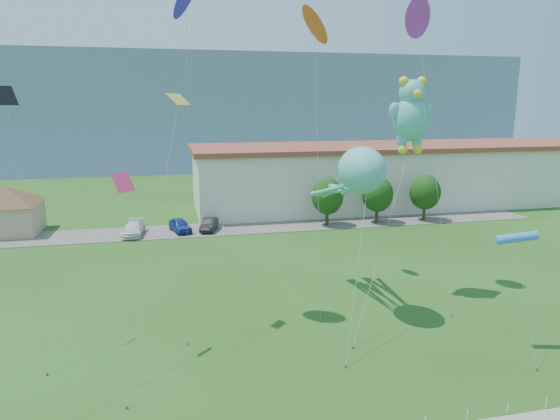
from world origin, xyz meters
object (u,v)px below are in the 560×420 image
at_px(parked_car_black, 209,224).
at_px(teddy_bear_kite, 411,113).
at_px(octopus_kite, 356,178).
at_px(warehouse, 416,174).
at_px(parked_car_blue, 180,225).
at_px(parked_car_white, 133,229).
at_px(pavilion, 7,206).

bearing_deg(parked_car_black, teddy_bear_kite, -44.08).
height_order(octopus_kite, teddy_bear_kite, teddy_bear_kite).
bearing_deg(warehouse, parked_car_black, -162.10).
bearing_deg(octopus_kite, parked_car_blue, 114.56).
relative_size(parked_car_blue, teddy_bear_kite, 0.27).
relative_size(parked_car_white, octopus_kite, 0.39).
xyz_separation_m(parked_car_black, octopus_kite, (7.61, -23.27, 8.20)).
xyz_separation_m(warehouse, parked_car_black, (-29.21, -9.43, -3.41)).
xyz_separation_m(octopus_kite, teddy_bear_kite, (4.71, 2.14, 3.98)).
bearing_deg(parked_car_blue, teddy_bear_kite, -69.89).
relative_size(warehouse, octopus_kite, 4.94).
distance_m(parked_car_blue, parked_car_black, 3.11).
bearing_deg(parked_car_white, parked_car_black, 8.04).
bearing_deg(pavilion, octopus_kite, -43.24).
distance_m(warehouse, octopus_kite, 39.49).
relative_size(pavilion, teddy_bear_kite, 0.60).
xyz_separation_m(pavilion, teddy_bear_kite, (33.11, -24.57, 9.87)).
height_order(pavilion, parked_car_blue, pavilion).
distance_m(parked_car_black, teddy_bear_kite, 27.33).
height_order(parked_car_white, octopus_kite, octopus_kite).
bearing_deg(pavilion, warehouse, 6.84).
relative_size(parked_car_black, teddy_bear_kite, 0.26).
xyz_separation_m(pavilion, parked_car_white, (12.89, -3.72, -2.27)).
bearing_deg(pavilion, parked_car_blue, -10.47).
bearing_deg(parked_car_black, parked_car_white, -162.27).
relative_size(parked_car_white, parked_car_black, 1.20).
bearing_deg(warehouse, parked_car_white, -165.32).
distance_m(warehouse, parked_car_black, 30.89).
bearing_deg(teddy_bear_kite, pavilion, 143.42).
height_order(parked_car_blue, teddy_bear_kite, teddy_bear_kite).
distance_m(parked_car_black, octopus_kite, 25.82).
height_order(parked_car_white, parked_car_blue, parked_car_blue).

